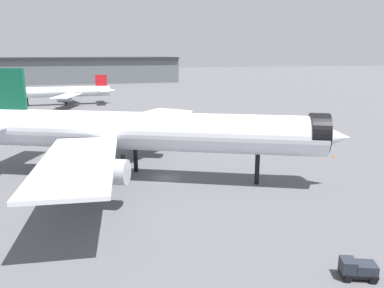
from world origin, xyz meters
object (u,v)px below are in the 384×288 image
at_px(traffic_cone_near_nose, 334,156).
at_px(baggage_tug_wing, 357,269).
at_px(airliner_near_gate, 143,132).
at_px(airliner_far_taxiway, 61,92).
at_px(baggage_cart_trailing, 90,132).

bearing_deg(traffic_cone_near_nose, baggage_tug_wing, -119.95).
distance_m(airliner_near_gate, traffic_cone_near_nose, 38.73).
distance_m(airliner_far_taxiway, baggage_tug_wing, 134.00).
height_order(airliner_far_taxiway, traffic_cone_near_nose, airliner_far_taxiway).
bearing_deg(airliner_far_taxiway, traffic_cone_near_nose, 120.96).
bearing_deg(airliner_near_gate, baggage_tug_wing, -42.37).
bearing_deg(baggage_cart_trailing, baggage_tug_wing, 83.04).
xyz_separation_m(baggage_tug_wing, baggage_cart_trailing, (-26.62, 68.26, 0.00)).
height_order(baggage_tug_wing, baggage_cart_trailing, baggage_tug_wing).
distance_m(airliner_near_gate, baggage_tug_wing, 36.99).
bearing_deg(baggage_cart_trailing, airliner_near_gate, 77.55).
distance_m(airliner_far_taxiway, baggage_cart_trailing, 61.19).
bearing_deg(baggage_cart_trailing, traffic_cone_near_nose, 118.52).
bearing_deg(baggage_tug_wing, traffic_cone_near_nose, -102.36).
xyz_separation_m(airliner_far_taxiway, baggage_cart_trailing, (13.38, -59.57, -4.07)).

